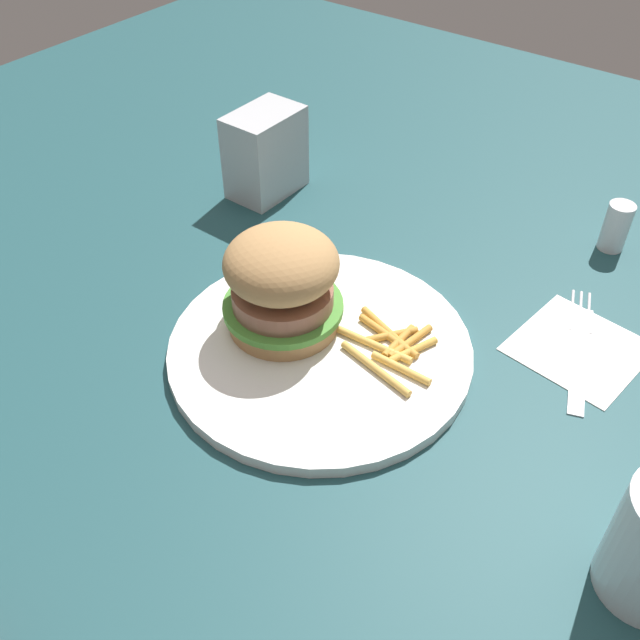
{
  "coord_description": "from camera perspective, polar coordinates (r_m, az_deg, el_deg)",
  "views": [
    {
      "loc": [
        0.3,
        -0.36,
        0.47
      ],
      "look_at": [
        0.02,
        0.01,
        0.04
      ],
      "focal_mm": 40.04,
      "sensor_mm": 36.0,
      "label": 1
    }
  ],
  "objects": [
    {
      "name": "napkin_dispenser",
      "position": [
        0.87,
        -4.38,
        13.17
      ],
      "size": [
        0.06,
        0.09,
        0.1
      ],
      "primitive_type": "cube",
      "rotation": [
        0.0,
        0.0,
        1.56
      ],
      "color": "#B7BABF",
      "rests_on": "ground_plane"
    },
    {
      "name": "plate",
      "position": [
        0.66,
        0.0,
        -2.32
      ],
      "size": [
        0.28,
        0.28,
        0.01
      ],
      "primitive_type": "cylinder",
      "color": "white",
      "rests_on": "ground_plane"
    },
    {
      "name": "fries_pile",
      "position": [
        0.65,
        5.7,
        -2.11
      ],
      "size": [
        0.1,
        0.09,
        0.01
      ],
      "color": "gold",
      "rests_on": "plate"
    },
    {
      "name": "napkin",
      "position": [
        0.71,
        19.98,
        -2.1
      ],
      "size": [
        0.12,
        0.12,
        0.0
      ],
      "primitive_type": "cube",
      "rotation": [
        0.0,
        0.0,
        -0.12
      ],
      "color": "white",
      "rests_on": "ground_plane"
    },
    {
      "name": "salt_shaker",
      "position": [
        0.84,
        22.58,
        6.9
      ],
      "size": [
        0.03,
        0.03,
        0.06
      ],
      "primitive_type": "cylinder",
      "color": "white",
      "rests_on": "ground_plane"
    },
    {
      "name": "sandwich",
      "position": [
        0.65,
        -3.05,
        3.03
      ],
      "size": [
        0.11,
        0.11,
        0.1
      ],
      "color": "tan",
      "rests_on": "plate"
    },
    {
      "name": "fork",
      "position": [
        0.71,
        20.03,
        -1.87
      ],
      "size": [
        0.08,
        0.17,
        0.0
      ],
      "color": "silver",
      "rests_on": "napkin"
    },
    {
      "name": "ground_plane",
      "position": [
        0.67,
        -1.8,
        -2.65
      ],
      "size": [
        1.6,
        1.6,
        0.0
      ],
      "primitive_type": "plane",
      "color": "#1E474C"
    }
  ]
}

